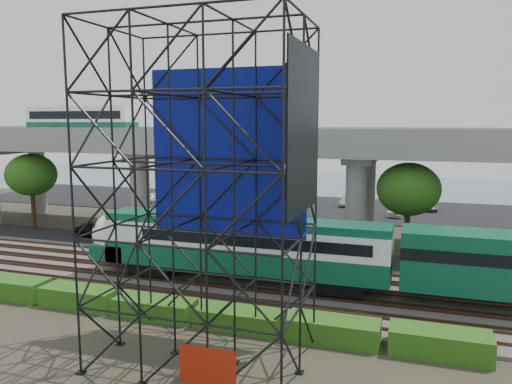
% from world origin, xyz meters
% --- Properties ---
extents(ground, '(140.00, 140.00, 0.00)m').
position_xyz_m(ground, '(0.00, 0.00, 0.00)').
color(ground, '#474233').
rests_on(ground, ground).
extents(ballast_bed, '(90.00, 12.00, 0.20)m').
position_xyz_m(ballast_bed, '(0.00, 2.00, 0.10)').
color(ballast_bed, slate).
rests_on(ballast_bed, ground).
extents(service_road, '(90.00, 5.00, 0.08)m').
position_xyz_m(service_road, '(0.00, 10.50, 0.04)').
color(service_road, black).
rests_on(service_road, ground).
extents(parking_lot, '(90.00, 18.00, 0.08)m').
position_xyz_m(parking_lot, '(0.00, 34.00, 0.04)').
color(parking_lot, black).
rests_on(parking_lot, ground).
extents(harbor_water, '(140.00, 40.00, 0.03)m').
position_xyz_m(harbor_water, '(0.00, 56.00, 0.01)').
color(harbor_water, '#476874').
rests_on(harbor_water, ground).
extents(rail_tracks, '(90.00, 9.52, 0.16)m').
position_xyz_m(rail_tracks, '(0.00, 2.00, 0.28)').
color(rail_tracks, '#472D1E').
rests_on(rail_tracks, ballast_bed).
extents(commuter_train, '(29.30, 3.06, 4.30)m').
position_xyz_m(commuter_train, '(6.05, 2.00, 2.88)').
color(commuter_train, black).
rests_on(commuter_train, rail_tracks).
extents(overpass, '(80.00, 12.00, 12.40)m').
position_xyz_m(overpass, '(-1.37, 16.00, 8.21)').
color(overpass, '#9E9B93').
rests_on(overpass, ground).
extents(scaffold_tower, '(9.36, 6.36, 15.00)m').
position_xyz_m(scaffold_tower, '(5.68, -7.98, 7.47)').
color(scaffold_tower, black).
rests_on(scaffold_tower, ground).
extents(hedge_strip, '(34.60, 1.80, 1.20)m').
position_xyz_m(hedge_strip, '(1.01, -4.30, 0.56)').
color(hedge_strip, '#265212').
rests_on(hedge_strip, ground).
extents(trees, '(40.94, 16.94, 7.69)m').
position_xyz_m(trees, '(-4.67, 16.17, 5.57)').
color(trees, '#382314').
rests_on(trees, ground).
extents(suv, '(5.52, 3.11, 1.46)m').
position_xyz_m(suv, '(-13.28, 11.22, 0.81)').
color(suv, black).
rests_on(suv, service_road).
extents(parked_cars, '(37.42, 9.55, 1.29)m').
position_xyz_m(parked_cars, '(0.69, 33.42, 0.69)').
color(parked_cars, white).
rests_on(parked_cars, parking_lot).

